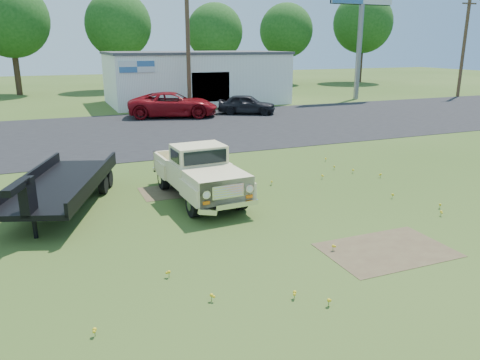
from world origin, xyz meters
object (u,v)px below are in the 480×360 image
Objects in this scene: red_pickup at (173,105)px; dark_sedan at (247,104)px; flatbed_trailer at (62,181)px; vintage_pickup_truck at (199,172)px.

red_pickup is 5.14m from dark_sedan.
dark_sedan is at bearing 70.69° from flatbed_trailer.
dark_sedan is at bearing -80.56° from red_pickup.
dark_sedan is (5.10, -0.63, -0.14)m from red_pickup.
flatbed_trailer is (-4.03, 0.73, -0.04)m from vintage_pickup_truck.
vintage_pickup_truck is 17.65m from red_pickup.
flatbed_trailer reaches higher than dark_sedan.
red_pickup is 1.48× the size of dark_sedan.
flatbed_trailer is 18.23m from red_pickup.
vintage_pickup_truck is at bearing -175.39° from red_pickup.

